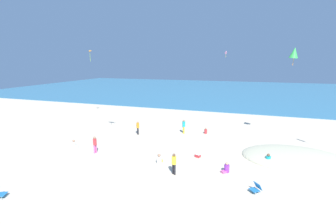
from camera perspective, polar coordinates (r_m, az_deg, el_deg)
The scene contains 17 objects.
ground_plane at distance 23.65m, azimuth 2.12°, elevation -7.11°, with size 120.00×120.00×0.00m, color beige.
ocean_water at distance 67.32m, azimuth 13.01°, elevation 5.19°, with size 120.00×60.00×0.05m, color teal.
dune_mound at distance 22.17m, azimuth 28.58°, elevation -9.99°, with size 8.55×5.98×1.23m, color beige.
beach_chair_mid_beach at distance 15.96m, azimuth 20.44°, elevation -16.74°, with size 0.81×0.80×0.61m.
cooler_box at distance 20.10m, azimuth 7.17°, elevation -10.34°, with size 0.52×0.47×0.27m.
person_0 at distance 26.42m, azimuth 9.06°, elevation -4.63°, with size 0.31×0.52×0.65m.
person_1 at distance 20.38m, azimuth 22.92°, elevation -10.47°, with size 0.44×0.67×0.78m.
person_2 at distance 25.81m, azimuth -7.28°, elevation -3.55°, with size 0.42×0.42×1.49m.
person_3 at distance 23.62m, azimuth -21.62°, elevation -7.32°, with size 0.64×0.44×0.73m.
person_4 at distance 16.85m, azimuth 1.44°, elevation -12.04°, with size 0.42×0.42×1.54m.
person_5 at distance 18.76m, azimuth -2.11°, elevation -11.43°, with size 0.39×0.64×0.79m.
person_6 at distance 17.87m, azimuth 13.85°, elevation -13.07°, with size 0.67×0.67×0.78m.
person_7 at distance 26.01m, azimuth 3.81°, elevation -3.27°, with size 0.42×0.42×1.55m.
person_8 at distance 21.46m, azimuth -17.18°, elevation -7.28°, with size 0.38×0.38×1.48m.
kite_orange at distance 33.92m, azimuth -18.39°, elevation 13.77°, with size 0.53×0.60×1.54m.
kite_pink at distance 37.48m, azimuth 13.76°, elevation 13.66°, with size 0.36×0.42×0.93m.
kite_green at distance 25.37m, azimuth 28.10°, elevation 12.48°, with size 1.17×1.14×1.66m.
Camera 1 is at (6.22, -11.45, 7.79)m, focal length 25.32 mm.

